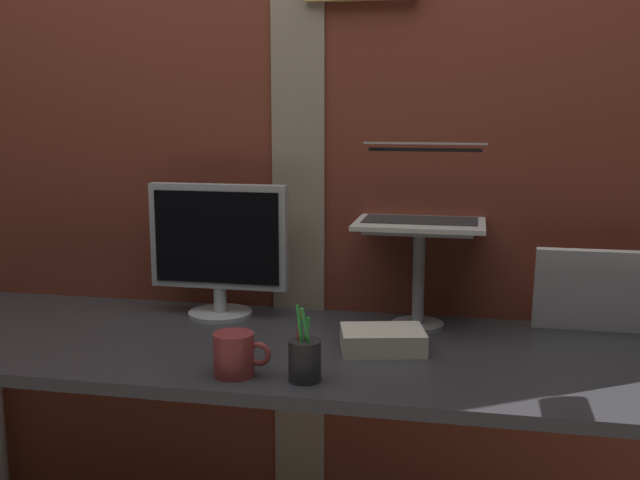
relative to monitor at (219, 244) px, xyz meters
name	(u,v)px	position (x,y,z in m)	size (l,w,h in m)	color
brick_wall_back	(291,112)	(0.17, 0.18, 0.36)	(3.13, 0.16, 2.67)	brown
desk	(312,372)	(0.31, -0.22, -0.27)	(2.32, 0.68, 0.77)	#333338
monitor	(219,244)	(0.00, 0.00, 0.00)	(0.39, 0.18, 0.37)	#ADB2B7
laptop_stand	(419,260)	(0.56, 0.00, -0.02)	(0.28, 0.22, 0.28)	gray
laptop	(422,202)	(0.56, 0.07, 0.12)	(0.34, 0.29, 0.22)	silver
whiteboard_panel	(605,292)	(1.04, 0.03, -0.09)	(0.36, 0.02, 0.24)	white
pen_cup	(305,359)	(0.35, -0.45, -0.16)	(0.07, 0.07, 0.17)	#262628
coffee_mug	(235,354)	(0.19, -0.45, -0.16)	(0.13, 0.09, 0.10)	maroon
paper_clutter_stack	(383,340)	(0.49, -0.22, -0.18)	(0.20, 0.14, 0.05)	silver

